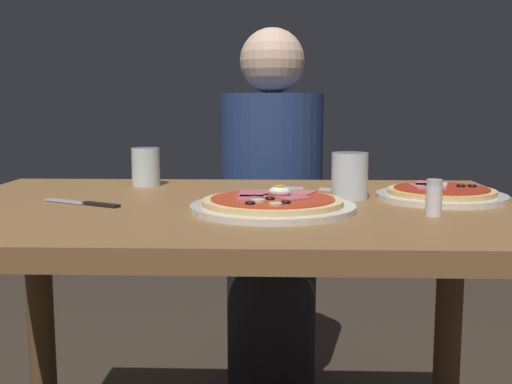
% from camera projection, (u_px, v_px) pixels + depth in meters
% --- Properties ---
extents(dining_table, '(1.21, 0.80, 0.75)m').
position_uv_depth(dining_table, '(233.00, 260.00, 1.31)').
color(dining_table, olive).
rests_on(dining_table, ground).
extents(pizza_foreground, '(0.32, 0.32, 0.05)m').
position_uv_depth(pizza_foreground, '(273.00, 204.00, 1.21)').
color(pizza_foreground, silver).
rests_on(pizza_foreground, dining_table).
extents(pizza_across_left, '(0.27, 0.27, 0.03)m').
position_uv_depth(pizza_across_left, '(441.00, 194.00, 1.35)').
color(pizza_across_left, silver).
rests_on(pizza_across_left, dining_table).
extents(water_glass_near, '(0.08, 0.08, 0.10)m').
position_uv_depth(water_glass_near, '(350.00, 179.00, 1.35)').
color(water_glass_near, silver).
rests_on(water_glass_near, dining_table).
extents(water_glass_far, '(0.07, 0.07, 0.09)m').
position_uv_depth(water_glass_far, '(146.00, 169.00, 1.56)').
color(water_glass_far, silver).
rests_on(water_glass_far, dining_table).
extents(fork, '(0.16, 0.05, 0.00)m').
position_uv_depth(fork, '(300.00, 188.00, 1.50)').
color(fork, silver).
rests_on(fork, dining_table).
extents(knife, '(0.18, 0.11, 0.01)m').
position_uv_depth(knife, '(87.00, 203.00, 1.28)').
color(knife, silver).
rests_on(knife, dining_table).
extents(salt_shaker, '(0.03, 0.03, 0.07)m').
position_uv_depth(salt_shaker, '(434.00, 198.00, 1.15)').
color(salt_shaker, white).
rests_on(salt_shaker, dining_table).
extents(diner_person, '(0.32, 0.32, 1.18)m').
position_uv_depth(diner_person, '(272.00, 226.00, 2.02)').
color(diner_person, black).
rests_on(diner_person, ground).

